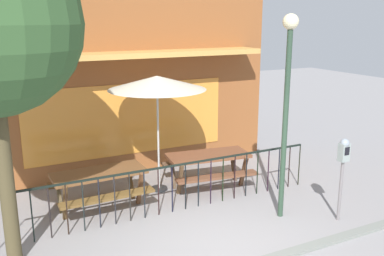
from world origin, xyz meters
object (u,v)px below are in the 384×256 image
street_lamp (287,88)px  picnic_table_right (208,161)px  picnic_table_left (99,179)px  parking_meter_near (343,158)px  patio_umbrella (157,83)px

street_lamp → picnic_table_right: bearing=105.6°
picnic_table_right → street_lamp: bearing=-74.4°
picnic_table_left → parking_meter_near: bearing=-33.3°
picnic_table_left → street_lamp: street_lamp is taller
picnic_table_right → street_lamp: size_ratio=0.52×
picnic_table_left → parking_meter_near: size_ratio=1.15×
parking_meter_near → picnic_table_right: bearing=118.8°
picnic_table_left → picnic_table_right: same height
patio_umbrella → street_lamp: size_ratio=0.67×
picnic_table_left → picnic_table_right: size_ratio=0.93×
patio_umbrella → parking_meter_near: patio_umbrella is taller
picnic_table_right → street_lamp: (0.53, -1.91, 1.86)m
picnic_table_right → picnic_table_left: bearing=-179.8°
picnic_table_left → patio_umbrella: size_ratio=0.72×
picnic_table_right → parking_meter_near: size_ratio=1.24×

